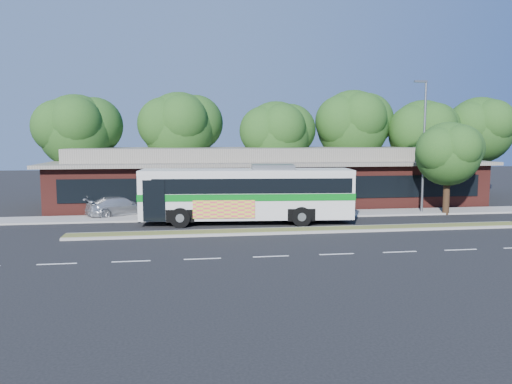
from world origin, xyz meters
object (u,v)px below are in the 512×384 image
(sedan, at_px, (121,206))
(transit_bus, at_px, (248,191))
(lamp_post, at_px, (424,142))
(sidewalk_tree, at_px, (452,152))

(sedan, bearing_deg, transit_bus, -141.38)
(lamp_post, xyz_separation_m, sidewalk_tree, (1.75, -0.60, -0.67))
(sedan, xyz_separation_m, sidewalk_tree, (22.22, -2.40, 3.58))
(transit_bus, relative_size, sidewalk_tree, 2.07)
(sedan, bearing_deg, sidewalk_tree, -121.04)
(sedan, relative_size, sidewalk_tree, 0.72)
(sedan, bearing_deg, lamp_post, -119.91)
(sidewalk_tree, bearing_deg, lamp_post, 161.13)
(lamp_post, xyz_separation_m, sedan, (-20.47, 1.80, -4.25))
(sedan, distance_m, sidewalk_tree, 22.63)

